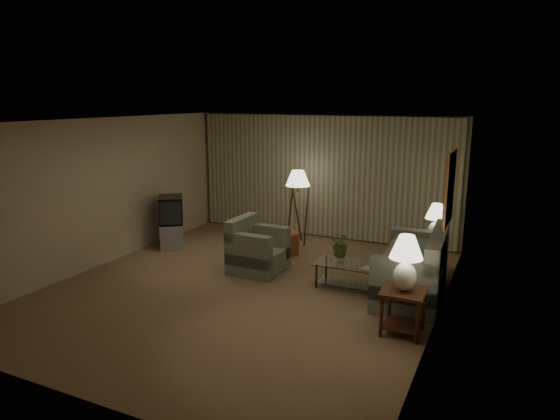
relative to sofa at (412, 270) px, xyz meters
The scene contains 16 objects.
ground 2.65m from the sofa, 163.03° to the right, with size 7.00×7.00×0.00m, color #9B7655.
room_shell 2.91m from the sofa, 163.25° to the left, with size 6.04×7.02×2.72m.
sofa is the anchor object (origin of this frame).
armchair 2.69m from the sofa, behind, with size 0.93×0.89×0.76m.
side_table_near 1.36m from the sofa, 83.66° to the right, with size 0.56×0.56×0.60m.
side_table_far 1.26m from the sofa, 83.16° to the left, with size 0.46×0.39×0.60m.
table_lamp_near 1.49m from the sofa, 83.66° to the right, with size 0.43×0.43×0.74m.
table_lamp_far 1.38m from the sofa, 83.16° to the left, with size 0.38×0.38×0.65m.
coffee_table 0.99m from the sofa, behind, with size 1.11×0.61×0.41m.
tv_cabinet 5.09m from the sofa, behind, with size 0.81×0.88×0.50m, color #98989A.
crt_tv 5.10m from the sofa, behind, with size 0.76×0.80×0.56m, color black.
floor_lamp 3.36m from the sofa, 145.61° to the left, with size 0.51×0.51×1.57m.
ottoman 2.99m from the sofa, 157.01° to the left, with size 0.63×0.63×0.42m, color #9C5034.
vase 1.13m from the sofa, behind, with size 0.13×0.13×0.14m, color white.
flowers 1.18m from the sofa, behind, with size 0.38×0.33×0.43m, color #4B6F31.
book 0.75m from the sofa, 164.57° to the right, with size 0.15×0.20×0.02m, color olive.
Camera 1 is at (3.79, -6.78, 3.05)m, focal length 32.00 mm.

